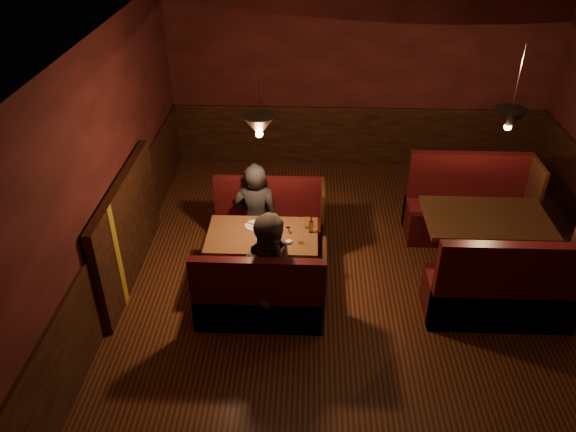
{
  "coord_description": "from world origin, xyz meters",
  "views": [
    {
      "loc": [
        -0.79,
        -5.07,
        4.38
      ],
      "look_at": [
        -1.0,
        0.29,
        0.95
      ],
      "focal_mm": 35.0,
      "sensor_mm": 36.0,
      "label": 1
    }
  ],
  "objects_px": {
    "main_bench_near": "(260,301)",
    "second_table": "(484,232)",
    "main_bench_far": "(270,227)",
    "diner_a": "(255,196)",
    "main_table": "(264,245)",
    "diner_b": "(273,257)",
    "second_bench_far": "(467,210)",
    "second_bench_near": "(503,295)"
  },
  "relations": [
    {
      "from": "second_table",
      "to": "diner_a",
      "type": "relative_size",
      "value": 0.9
    },
    {
      "from": "main_bench_far",
      "to": "second_table",
      "type": "xyz_separation_m",
      "value": [
        2.61,
        -0.45,
        0.3
      ]
    },
    {
      "from": "main_table",
      "to": "second_table",
      "type": "distance_m",
      "value": 2.64
    },
    {
      "from": "diner_a",
      "to": "second_bench_far",
      "type": "bearing_deg",
      "value": -172.19
    },
    {
      "from": "main_table",
      "to": "second_bench_near",
      "type": "height_order",
      "value": "second_bench_near"
    },
    {
      "from": "diner_a",
      "to": "diner_b",
      "type": "xyz_separation_m",
      "value": [
        0.31,
        -1.3,
        0.04
      ]
    },
    {
      "from": "main_bench_near",
      "to": "second_bench_far",
      "type": "xyz_separation_m",
      "value": [
        2.64,
        1.88,
        0.06
      ]
    },
    {
      "from": "second_bench_near",
      "to": "diner_a",
      "type": "bearing_deg",
      "value": 155.98
    },
    {
      "from": "main_table",
      "to": "second_table",
      "type": "relative_size",
      "value": 0.89
    },
    {
      "from": "diner_a",
      "to": "diner_b",
      "type": "relative_size",
      "value": 0.96
    },
    {
      "from": "second_table",
      "to": "diner_b",
      "type": "xyz_separation_m",
      "value": [
        -2.47,
        -0.91,
        0.23
      ]
    },
    {
      "from": "second_bench_near",
      "to": "diner_a",
      "type": "relative_size",
      "value": 1.0
    },
    {
      "from": "main_bench_near",
      "to": "second_table",
      "type": "height_order",
      "value": "main_bench_near"
    },
    {
      "from": "main_bench_far",
      "to": "second_bench_far",
      "type": "bearing_deg",
      "value": 9.0
    },
    {
      "from": "diner_a",
      "to": "diner_b",
      "type": "height_order",
      "value": "diner_b"
    },
    {
      "from": "main_table",
      "to": "main_bench_far",
      "type": "bearing_deg",
      "value": 88.93
    },
    {
      "from": "main_bench_far",
      "to": "diner_b",
      "type": "bearing_deg",
      "value": -83.98
    },
    {
      "from": "main_table",
      "to": "main_bench_far",
      "type": "height_order",
      "value": "main_bench_far"
    },
    {
      "from": "main_table",
      "to": "main_bench_near",
      "type": "distance_m",
      "value": 0.77
    },
    {
      "from": "second_bench_far",
      "to": "diner_b",
      "type": "height_order",
      "value": "diner_b"
    },
    {
      "from": "main_bench_near",
      "to": "diner_b",
      "type": "relative_size",
      "value": 0.84
    },
    {
      "from": "diner_b",
      "to": "main_bench_far",
      "type": "bearing_deg",
      "value": 85.62
    },
    {
      "from": "main_table",
      "to": "diner_b",
      "type": "bearing_deg",
      "value": -76.01
    },
    {
      "from": "main_bench_far",
      "to": "diner_b",
      "type": "height_order",
      "value": "diner_b"
    },
    {
      "from": "main_table",
      "to": "second_bench_near",
      "type": "distance_m",
      "value": 2.73
    },
    {
      "from": "diner_b",
      "to": "second_bench_near",
      "type": "bearing_deg",
      "value": -9.32
    },
    {
      "from": "main_bench_near",
      "to": "second_bench_near",
      "type": "bearing_deg",
      "value": 3.19
    },
    {
      "from": "diner_a",
      "to": "main_bench_near",
      "type": "bearing_deg",
      "value": 95.01
    },
    {
      "from": "main_table",
      "to": "second_table",
      "type": "xyz_separation_m",
      "value": [
        2.62,
        0.28,
        0.07
      ]
    },
    {
      "from": "diner_b",
      "to": "second_bench_far",
      "type": "bearing_deg",
      "value": 25.05
    },
    {
      "from": "second_bench_far",
      "to": "diner_a",
      "type": "relative_size",
      "value": 1.0
    },
    {
      "from": "second_bench_far",
      "to": "diner_b",
      "type": "distance_m",
      "value": 3.11
    },
    {
      "from": "main_table",
      "to": "second_bench_far",
      "type": "distance_m",
      "value": 2.9
    },
    {
      "from": "second_table",
      "to": "diner_a",
      "type": "height_order",
      "value": "diner_a"
    },
    {
      "from": "diner_a",
      "to": "main_table",
      "type": "bearing_deg",
      "value": 101.21
    },
    {
      "from": "second_bench_near",
      "to": "diner_b",
      "type": "distance_m",
      "value": 2.55
    },
    {
      "from": "main_bench_far",
      "to": "second_bench_far",
      "type": "relative_size",
      "value": 0.88
    },
    {
      "from": "main_bench_far",
      "to": "main_bench_near",
      "type": "bearing_deg",
      "value": -90.0
    },
    {
      "from": "main_bench_near",
      "to": "second_bench_far",
      "type": "height_order",
      "value": "second_bench_far"
    },
    {
      "from": "main_table",
      "to": "main_bench_far",
      "type": "xyz_separation_m",
      "value": [
        0.01,
        0.73,
        -0.22
      ]
    },
    {
      "from": "main_bench_far",
      "to": "diner_a",
      "type": "relative_size",
      "value": 0.88
    },
    {
      "from": "main_bench_far",
      "to": "diner_a",
      "type": "xyz_separation_m",
      "value": [
        -0.17,
        -0.06,
        0.5
      ]
    }
  ]
}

